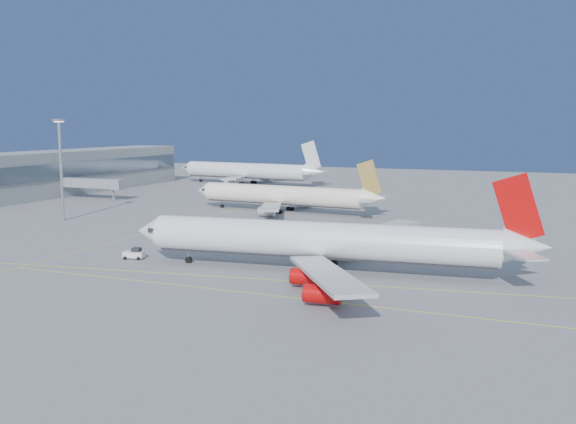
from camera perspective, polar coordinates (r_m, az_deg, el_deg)
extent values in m
plane|color=slate|center=(107.42, -1.97, -5.22)|extent=(500.00, 500.00, 0.00)
cube|color=gray|center=(240.42, -18.92, 3.42)|extent=(18.00, 110.00, 15.00)
cube|color=#3F4C59|center=(234.37, -17.24, 3.75)|extent=(0.40, 107.80, 5.00)
cube|color=gray|center=(217.81, -17.18, 2.47)|extent=(22.00, 3.00, 3.00)
cylinder|color=gray|center=(212.46, -15.27, 1.71)|extent=(0.70, 0.70, 5.20)
cube|color=gray|center=(211.00, -14.86, 2.39)|extent=(3.20, 3.60, 3.40)
cube|color=yellow|center=(93.05, -2.71, -7.28)|extent=(90.00, 0.18, 0.02)
cube|color=yellow|center=(102.12, -3.36, -5.91)|extent=(118.86, 16.88, 0.02)
cube|color=yellow|center=(152.34, -11.10, -1.47)|extent=(0.18, 140.00, 0.02)
cylinder|color=white|center=(105.75, 2.75, -2.48)|extent=(57.70, 11.94, 5.94)
cone|color=white|center=(116.80, -12.18, -1.67)|extent=(5.21, 6.40, 5.94)
cone|color=white|center=(103.13, 20.49, -2.89)|extent=(7.73, 6.37, 5.65)
cube|color=black|center=(115.79, -11.34, -1.42)|extent=(2.22, 5.79, 0.72)
cube|color=#B7B7BC|center=(89.06, 3.49, -5.53)|extent=(20.23, 28.00, 0.56)
cube|color=#B7B7BC|center=(121.11, 6.99, -2.00)|extent=(15.11, 29.73, 0.56)
cube|color=#B70708|center=(102.16, 19.79, 0.30)|extent=(7.89, 1.29, 10.84)
cylinder|color=gray|center=(114.13, -8.85, -3.64)|extent=(0.25, 0.25, 2.36)
cylinder|color=black|center=(114.37, -8.83, -4.21)|extent=(1.20, 0.83, 1.13)
cylinder|color=gray|center=(102.23, 2.74, -4.90)|extent=(0.33, 0.33, 2.36)
cylinder|color=black|center=(102.49, 2.74, -5.54)|extent=(1.22, 1.04, 1.13)
cylinder|color=gray|center=(110.23, 3.77, -3.97)|extent=(0.33, 0.33, 2.36)
cylinder|color=black|center=(110.48, 3.76, -4.56)|extent=(1.22, 1.04, 1.13)
cylinder|color=#B70708|center=(95.51, 1.76, -5.78)|extent=(5.16, 3.06, 2.56)
cylinder|color=#B70708|center=(86.12, 3.08, -7.31)|extent=(5.16, 3.06, 2.56)
cylinder|color=#B70708|center=(117.02, 4.54, -3.27)|extent=(5.16, 3.06, 2.56)
cylinder|color=#B70708|center=(124.88, 7.33, -2.60)|extent=(5.16, 3.06, 2.56)
cylinder|color=#F2EACE|center=(177.91, -0.60, 1.53)|extent=(47.86, 8.86, 5.22)
cone|color=#F2EACE|center=(191.06, -7.50, 1.90)|extent=(4.51, 5.52, 5.22)
cone|color=#F2EACE|center=(167.27, 7.65, 1.25)|extent=(6.77, 5.43, 4.96)
cube|color=black|center=(190.04, -7.07, 2.04)|extent=(1.84, 5.05, 0.64)
cube|color=#B7B7BC|center=(163.40, -1.54, 0.46)|extent=(13.82, 25.57, 0.50)
cube|color=#B7B7BC|center=(189.04, 2.59, 1.46)|extent=(17.04, 24.49, 0.50)
cube|color=#A57C3D|center=(167.22, 7.24, 3.01)|extent=(7.05, 0.95, 9.68)
cylinder|color=gray|center=(187.97, -5.89, 0.86)|extent=(0.22, 0.22, 2.11)
cylinder|color=black|center=(188.10, -5.89, 0.54)|extent=(1.05, 0.72, 1.01)
cylinder|color=gray|center=(174.60, -0.89, 0.36)|extent=(0.29, 0.29, 2.11)
cylinder|color=black|center=(174.74, -0.89, 0.02)|extent=(1.07, 0.90, 1.01)
cylinder|color=gray|center=(181.15, 0.20, 0.64)|extent=(0.29, 0.29, 2.11)
cylinder|color=black|center=(181.29, 0.20, 0.31)|extent=(1.07, 0.90, 1.01)
cylinder|color=#B7B7BC|center=(167.10, -1.91, 0.03)|extent=(4.56, 2.62, 2.29)
cylinder|color=#B7B7BC|center=(188.01, 1.54, 0.90)|extent=(4.56, 2.62, 2.29)
cylinder|color=white|center=(260.16, -3.79, 3.70)|extent=(54.96, 11.83, 6.12)
cone|color=white|center=(277.07, -9.02, 3.87)|extent=(5.53, 6.60, 6.12)
cone|color=white|center=(245.02, 2.40, 3.61)|extent=(8.22, 6.58, 5.81)
cube|color=black|center=(275.77, -8.68, 4.00)|extent=(2.35, 5.96, 0.76)
cube|color=#B7B7BC|center=(243.68, -4.86, 3.01)|extent=(15.36, 29.64, 0.60)
cube|color=#B7B7BC|center=(271.94, -1.03, 3.54)|extent=(20.42, 27.99, 0.60)
cube|color=silver|center=(245.37, 2.06, 5.03)|extent=(8.41, 1.37, 11.56)
cylinder|color=gray|center=(272.98, -7.78, 3.06)|extent=(0.26, 0.26, 2.51)
cylinder|color=black|center=(273.09, -7.77, 2.79)|extent=(1.28, 0.89, 1.20)
cylinder|color=gray|center=(256.19, -4.10, 2.80)|extent=(0.35, 0.35, 2.51)
cylinder|color=black|center=(256.30, -4.09, 2.52)|extent=(1.30, 1.10, 1.20)
cylinder|color=gray|center=(263.58, -3.08, 2.95)|extent=(0.35, 0.35, 2.51)
cylinder|color=black|center=(263.69, -3.08, 2.68)|extent=(1.30, 1.10, 1.20)
cylinder|color=#B7B7BC|center=(247.99, -5.08, 2.62)|extent=(5.50, 3.27, 2.73)
cylinder|color=#B7B7BC|center=(271.08, -1.91, 3.09)|extent=(5.50, 3.27, 2.73)
cube|color=white|center=(119.57, -13.55, -3.69)|extent=(3.98, 2.61, 1.10)
cube|color=black|center=(119.20, -13.32, -3.31)|extent=(1.78, 1.85, 0.82)
cylinder|color=black|center=(119.30, -14.29, -3.98)|extent=(0.70, 0.46, 0.64)
cylinder|color=black|center=(121.03, -13.92, -3.80)|extent=(0.70, 0.46, 0.64)
cylinder|color=black|center=(118.31, -13.15, -4.05)|extent=(0.70, 0.46, 0.64)
cylinder|color=black|center=(120.05, -12.80, -3.86)|extent=(0.70, 0.46, 0.64)
cylinder|color=gray|center=(170.64, -19.52, 3.44)|extent=(0.70, 0.70, 25.02)
cube|color=gray|center=(170.24, -19.71, 7.70)|extent=(2.20, 2.20, 0.50)
cube|color=white|center=(170.24, -19.71, 7.57)|extent=(1.60, 1.60, 0.25)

